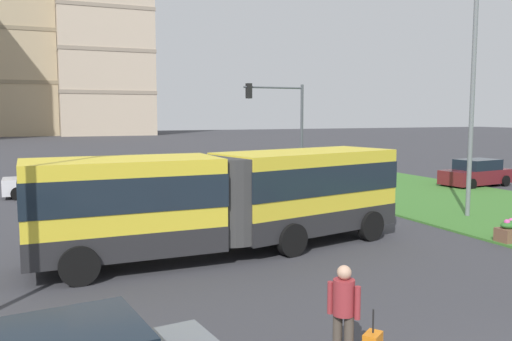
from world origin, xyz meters
TOP-DOWN VIEW (x-y plane):
  - articulated_bus at (-1.25, 10.45)m, footprint 11.92×4.04m
  - car_maroon_sedan at (17.09, 18.90)m, footprint 4.60×2.49m
  - car_white_van at (-6.04, 24.64)m, footprint 4.41×2.04m
  - pedestrian_crossing at (-2.04, 2.70)m, footprint 0.38×0.49m
  - traffic_light_near_left at (-6.31, -3.00)m, footprint 3.75×0.28m
  - traffic_light_far_right at (6.09, 22.00)m, footprint 3.58×0.28m
  - streetlight_median at (9.55, 11.80)m, footprint 0.70×0.28m
  - apartment_tower_westcentre at (-9.04, 111.26)m, footprint 14.31×14.87m
  - apartment_tower_centre at (7.04, 107.32)m, footprint 18.10×14.71m

SIDE VIEW (x-z plane):
  - car_maroon_sedan at x=17.09m, z-range -0.04..1.54m
  - car_white_van at x=-6.04m, z-range -0.04..1.54m
  - pedestrian_crossing at x=-2.04m, z-range 0.13..1.87m
  - articulated_bus at x=-1.25m, z-range 0.15..3.15m
  - traffic_light_far_right at x=6.09m, z-range 1.09..6.93m
  - traffic_light_near_left at x=-6.31m, z-range 1.14..7.31m
  - streetlight_median at x=9.55m, z-range 0.44..9.61m
  - apartment_tower_westcentre at x=-9.04m, z-range 0.02..39.16m
  - apartment_tower_centre at x=7.04m, z-range 0.02..40.06m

